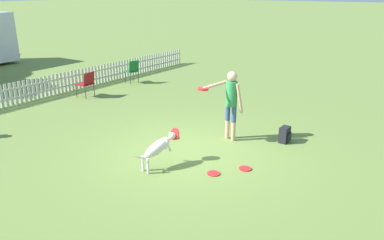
# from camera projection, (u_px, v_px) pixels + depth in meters

# --- Properties ---
(ground_plane) EXTENTS (240.00, 240.00, 0.00)m
(ground_plane) POSITION_uv_depth(u_px,v_px,m) (190.00, 151.00, 8.77)
(ground_plane) COLOR olive
(handler_person) EXTENTS (0.96, 0.83, 1.74)m
(handler_person) POSITION_uv_depth(u_px,v_px,m) (230.00, 98.00, 9.06)
(handler_person) COLOR tan
(handler_person) RESTS_ON ground_plane
(leaping_dog) EXTENTS (1.18, 0.43, 0.76)m
(leaping_dog) POSITION_uv_depth(u_px,v_px,m) (159.00, 147.00, 7.82)
(leaping_dog) COLOR beige
(leaping_dog) RESTS_ON ground_plane
(frisbee_near_handler) EXTENTS (0.26, 0.26, 0.02)m
(frisbee_near_handler) POSITION_uv_depth(u_px,v_px,m) (213.00, 173.00, 7.66)
(frisbee_near_handler) COLOR red
(frisbee_near_handler) RESTS_ON ground_plane
(frisbee_near_dog) EXTENTS (0.26, 0.26, 0.02)m
(frisbee_near_dog) POSITION_uv_depth(u_px,v_px,m) (174.00, 138.00, 9.51)
(frisbee_near_dog) COLOR red
(frisbee_near_dog) RESTS_ON ground_plane
(frisbee_midfield) EXTENTS (0.26, 0.26, 0.02)m
(frisbee_midfield) POSITION_uv_depth(u_px,v_px,m) (245.00, 169.00, 7.86)
(frisbee_midfield) COLOR red
(frisbee_midfield) RESTS_ON ground_plane
(frisbee_far_scatter) EXTENTS (0.26, 0.26, 0.02)m
(frisbee_far_scatter) POSITION_uv_depth(u_px,v_px,m) (152.00, 153.00, 8.60)
(frisbee_far_scatter) COLOR red
(frisbee_far_scatter) RESTS_ON ground_plane
(backpack_on_grass) EXTENTS (0.30, 0.24, 0.39)m
(backpack_on_grass) POSITION_uv_depth(u_px,v_px,m) (285.00, 135.00, 9.21)
(backpack_on_grass) COLOR black
(backpack_on_grass) RESTS_ON ground_plane
(picket_fence) EXTENTS (17.30, 0.04, 0.74)m
(picket_fence) POSITION_uv_depth(u_px,v_px,m) (22.00, 92.00, 12.42)
(picket_fence) COLOR beige
(picket_fence) RESTS_ON ground_plane
(folding_chair_center) EXTENTS (0.53, 0.55, 0.93)m
(folding_chair_center) POSITION_uv_depth(u_px,v_px,m) (133.00, 69.00, 14.90)
(folding_chair_center) COLOR #333338
(folding_chair_center) RESTS_ON ground_plane
(folding_chair_green_right) EXTENTS (0.57, 0.58, 0.89)m
(folding_chair_green_right) POSITION_uv_depth(u_px,v_px,m) (87.00, 82.00, 12.98)
(folding_chair_green_right) COLOR #333338
(folding_chair_green_right) RESTS_ON ground_plane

